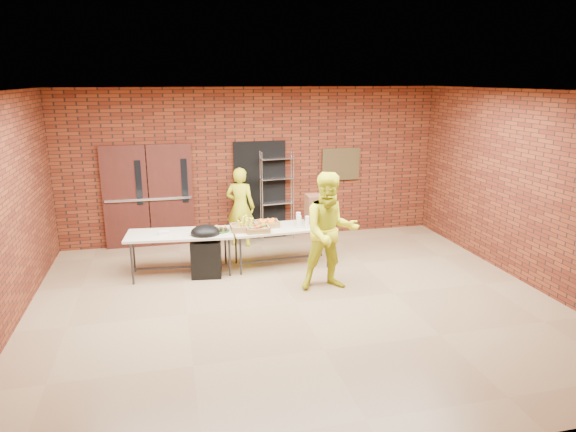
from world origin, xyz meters
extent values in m
cube|color=#8D704C|center=(0.00, 0.00, -0.02)|extent=(8.00, 7.00, 0.04)
cube|color=silver|center=(0.00, 0.00, 3.22)|extent=(8.00, 7.00, 0.04)
cube|color=maroon|center=(0.00, 3.52, 1.60)|extent=(8.00, 0.04, 3.20)
cube|color=maroon|center=(0.00, -3.52, 1.60)|extent=(8.00, 0.04, 3.20)
cube|color=maroon|center=(4.02, 0.00, 1.60)|extent=(0.04, 7.00, 3.20)
cube|color=#401612|center=(-2.65, 3.44, 1.05)|extent=(0.88, 0.08, 2.10)
cube|color=#401612|center=(-1.75, 3.44, 1.05)|extent=(0.88, 0.08, 2.10)
cube|color=black|center=(-2.37, 3.39, 1.35)|extent=(0.12, 0.02, 0.90)
cube|color=black|center=(-1.47, 3.39, 1.35)|extent=(0.12, 0.02, 0.90)
cube|color=#B6B6BD|center=(-2.20, 3.38, 1.00)|extent=(1.70, 0.04, 0.05)
cube|color=black|center=(0.10, 3.46, 1.05)|extent=(1.10, 0.06, 2.10)
cube|color=#3E3118|center=(1.90, 3.45, 1.55)|extent=(0.85, 0.04, 0.70)
cube|color=#C2B294|center=(-1.66, 1.68, 0.74)|extent=(1.91, 0.94, 0.04)
cube|color=#2E2E33|center=(-1.66, 1.68, 0.12)|extent=(1.63, 0.20, 0.03)
cylinder|color=#2E2E33|center=(-2.48, 1.99, 0.36)|extent=(0.04, 0.04, 0.72)
cylinder|color=#2E2E33|center=(-0.84, 1.99, 0.36)|extent=(0.04, 0.04, 0.72)
cylinder|color=#2E2E33|center=(-2.48, 1.37, 0.36)|extent=(0.04, 0.04, 0.72)
cylinder|color=#2E2E33|center=(-0.84, 1.37, 0.36)|extent=(0.04, 0.04, 0.72)
cube|color=#C2B294|center=(0.16, 1.69, 0.72)|extent=(1.85, 0.86, 0.04)
cube|color=#2E2E33|center=(0.16, 1.69, 0.12)|extent=(1.61, 0.14, 0.03)
cylinder|color=#2E2E33|center=(-0.64, 1.99, 0.35)|extent=(0.04, 0.04, 0.70)
cylinder|color=#2E2E33|center=(0.96, 1.99, 0.35)|extent=(0.04, 0.04, 0.70)
cylinder|color=#2E2E33|center=(-0.64, 1.39, 0.35)|extent=(0.04, 0.04, 0.70)
cylinder|color=#2E2E33|center=(0.96, 1.39, 0.35)|extent=(0.04, 0.04, 0.70)
cube|color=#9E7740|center=(-0.54, 1.61, 0.78)|extent=(0.46, 0.36, 0.07)
cube|color=#9E7740|center=(-0.09, 1.77, 0.78)|extent=(0.42, 0.32, 0.06)
cube|color=#9E7740|center=(-0.31, 1.47, 0.77)|extent=(0.41, 0.32, 0.06)
cylinder|color=#155018|center=(-0.97, 1.63, 0.76)|extent=(0.36, 0.36, 0.01)
cube|color=silver|center=(-1.92, 1.66, 0.79)|extent=(0.18, 0.12, 0.06)
cube|color=#57341E|center=(0.88, 1.85, 1.00)|extent=(0.40, 0.36, 0.52)
cylinder|color=silver|center=(0.47, 1.55, 0.86)|extent=(0.07, 0.07, 0.22)
cylinder|color=silver|center=(0.60, 1.50, 0.85)|extent=(0.07, 0.07, 0.22)
cylinder|color=silver|center=(0.48, 1.69, 0.87)|extent=(0.08, 0.08, 0.25)
cube|color=black|center=(-1.23, 1.48, 0.33)|extent=(0.56, 0.48, 0.65)
ellipsoid|color=black|center=(-1.23, 1.48, 0.79)|extent=(0.56, 0.49, 0.28)
imported|color=#CBCF17|center=(-0.39, 3.03, 0.82)|extent=(0.71, 0.60, 1.64)
imported|color=#CBCF17|center=(0.69, 0.47, 0.97)|extent=(0.98, 0.78, 1.94)
camera|label=1|loc=(-1.83, -7.08, 3.37)|focal=32.00mm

